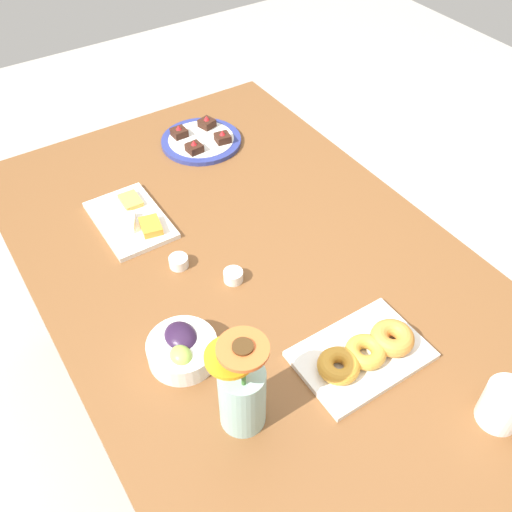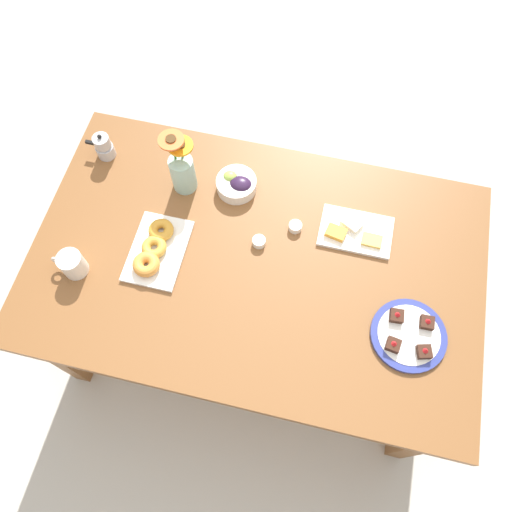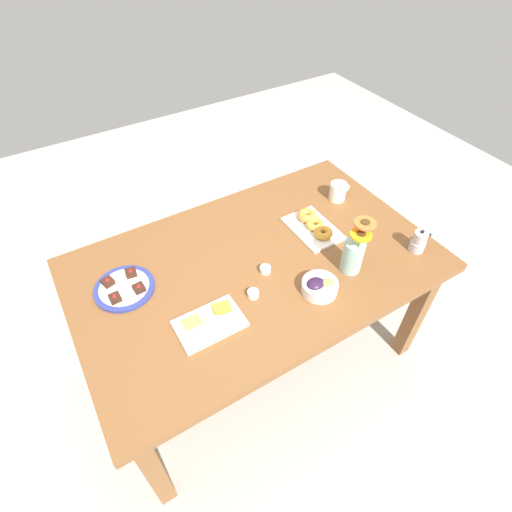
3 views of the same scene
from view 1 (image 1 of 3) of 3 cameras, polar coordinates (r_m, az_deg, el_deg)
name	(u,v)px [view 1 (image 1 of 3)]	position (r m, az deg, el deg)	size (l,w,h in m)	color
ground_plane	(256,417)	(2.02, 0.00, -15.78)	(6.00, 6.00, 0.00)	#B7B2A8
dining_table	(256,290)	(1.48, 0.00, -3.41)	(1.60, 1.00, 0.74)	brown
coffee_mug	(504,405)	(1.23, 23.56, -13.52)	(0.12, 0.09, 0.09)	white
grape_bowl	(182,348)	(1.24, -7.39, -9.15)	(0.15, 0.15, 0.07)	white
cheese_platter	(132,220)	(1.57, -12.33, 3.57)	(0.26, 0.17, 0.03)	white
croissant_platter	(365,352)	(1.25, 10.83, -9.46)	(0.19, 0.28, 0.05)	white
jam_cup_honey	(179,261)	(1.43, -7.75, -0.54)	(0.05, 0.05, 0.03)	white
jam_cup_berry	(233,276)	(1.38, -2.29, -1.97)	(0.05, 0.05, 0.03)	white
dessert_plate	(201,140)	(1.84, -5.50, 11.47)	(0.25, 0.25, 0.05)	navy
flower_vase	(242,393)	(1.09, -1.44, -13.51)	(0.11, 0.11, 0.27)	#99C1B7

